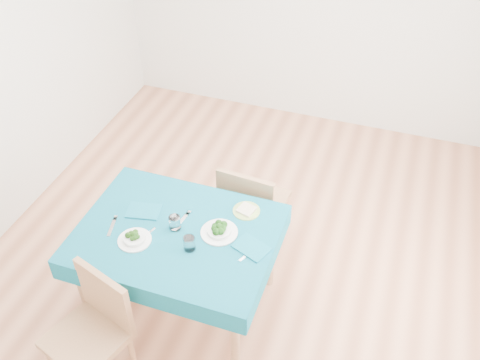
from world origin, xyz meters
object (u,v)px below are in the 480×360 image
(chair_far, at_px, (256,189))
(bowl_near, at_px, (134,237))
(bowl_far, at_px, (219,229))
(chair_near, at_px, (83,328))
(table, at_px, (181,270))
(side_plate, at_px, (246,211))

(chair_far, bearing_deg, bowl_near, 66.08)
(bowl_far, bearing_deg, bowl_near, -153.67)
(chair_near, bearing_deg, bowl_near, 99.99)
(bowl_far, bearing_deg, chair_far, 87.68)
(bowl_near, bearing_deg, chair_far, 61.20)
(table, distance_m, chair_near, 0.81)
(chair_near, bearing_deg, chair_far, 86.42)
(chair_far, height_order, bowl_near, chair_far)
(table, distance_m, bowl_near, 0.50)
(side_plate, bearing_deg, table, -137.97)
(chair_far, bearing_deg, table, 74.10)
(chair_near, xyz_separation_m, bowl_near, (0.08, 0.57, 0.25))
(table, height_order, bowl_far, bowl_far)
(bowl_far, bearing_deg, side_plate, 67.80)
(side_plate, bearing_deg, chair_far, 99.46)
(bowl_near, relative_size, side_plate, 1.17)
(chair_near, xyz_separation_m, bowl_far, (0.57, 0.81, 0.25))
(chair_near, distance_m, bowl_far, 1.03)
(table, xyz_separation_m, bowl_near, (-0.22, -0.16, 0.41))
(table, bearing_deg, side_plate, 42.03)
(table, height_order, chair_far, chair_far)
(chair_near, height_order, bowl_far, chair_near)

